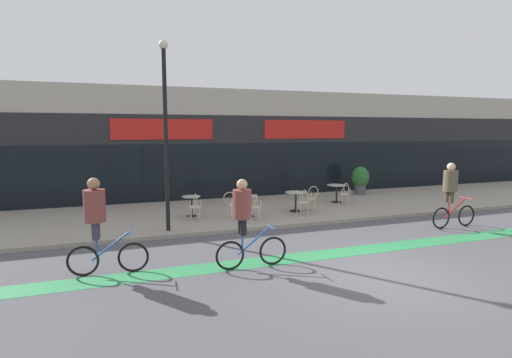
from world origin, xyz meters
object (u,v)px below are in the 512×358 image
cafe_chair_3_near (345,192)px  lamp_post (165,124)px  bistro_table_3 (337,190)px  bistro_table_0 (191,202)px  cafe_chair_2_near (304,200)px  cyclist_0 (451,191)px  planter_pot (360,179)px  cafe_chair_0_near (195,205)px  cafe_chair_2_side (311,197)px  bistro_table_2 (296,197)px  bistro_table_1 (249,202)px  cyclist_1 (245,217)px  cafe_chair_1_side (232,203)px  cafe_chair_1_near (255,205)px  cyclist_2 (98,218)px

cafe_chair_3_near → lamp_post: bearing=107.8°
bistro_table_3 → bistro_table_0: bearing=-173.9°
cafe_chair_2_near → cyclist_0: cyclist_0 is taller
planter_pot → bistro_table_0: bearing=-165.9°
bistro_table_0 → bistro_table_3: bearing=6.1°
cafe_chair_0_near → cafe_chair_2_side: 4.38m
cyclist_0 → bistro_table_2: bearing=136.4°
bistro_table_1 → cyclist_1: (-1.66, -4.55, 0.53)m
cafe_chair_1_side → cafe_chair_2_side: 3.15m
bistro_table_2 → cyclist_1: (-3.55, -4.81, 0.52)m
bistro_table_0 → planter_pot: 8.52m
cyclist_0 → bistro_table_3: bearing=105.5°
cafe_chair_1_near → bistro_table_1: bearing=5.4°
bistro_table_0 → cafe_chair_1_near: cafe_chair_1_near is taller
cyclist_2 → planter_pot: bearing=36.1°
cafe_chair_1_near → lamp_post: (-2.87, -0.38, 2.63)m
bistro_table_0 → cafe_chair_2_near: size_ratio=0.78×
cyclist_1 → cyclist_2: 3.11m
cafe_chair_0_near → cafe_chair_3_near: 6.17m
cafe_chair_2_near → cyclist_1: 5.52m
bistro_table_1 → planter_pot: size_ratio=0.56×
bistro_table_3 → planter_pot: bearing=33.9°
cafe_chair_0_near → cyclist_0: bearing=-115.8°
bistro_table_1 → bistro_table_2: (1.89, 0.26, 0.01)m
cyclist_2 → bistro_table_2: bearing=37.2°
cafe_chair_2_side → cafe_chair_1_side: bearing=5.8°
bistro_table_1 → lamp_post: (-2.88, -1.01, 2.64)m
bistro_table_2 → cyclist_0: size_ratio=0.38×
cafe_chair_1_side → cafe_chair_3_near: 4.96m
cafe_chair_2_near → cafe_chair_0_near: bearing=81.1°
bistro_table_0 → planter_pot: size_ratio=0.54×
bistro_table_1 → cyclist_0: bearing=-29.6°
cafe_chair_1_near → cafe_chair_2_near: 1.92m
bistro_table_2 → bistro_table_1: bearing=-172.2°
bistro_table_3 → cafe_chair_3_near: size_ratio=0.87×
cafe_chair_3_near → lamp_post: 7.83m
planter_pot → lamp_post: (-9.28, -3.81, 2.42)m
cafe_chair_0_near → cafe_chair_3_near: same height
cafe_chair_2_side → planter_pot: bearing=-145.8°
cafe_chair_1_near → cafe_chair_1_side: (-0.62, 0.62, 0.00)m
cafe_chair_2_near → cafe_chair_3_near: bearing=-66.6°
cafe_chair_2_near → cyclist_0: size_ratio=0.43×
cafe_chair_1_side → cafe_chair_2_side: size_ratio=1.00×
bistro_table_1 → cyclist_2: bearing=-140.4°
bistro_table_1 → lamp_post: bearing=-160.8°
bistro_table_3 → cyclist_0: 4.81m
cafe_chair_0_near → cafe_chair_1_near: (1.85, -0.72, 0.00)m
cyclist_1 → bistro_table_1: bearing=69.4°
bistro_table_0 → bistro_table_1: (1.86, -0.73, 0.01)m
bistro_table_2 → cyclist_2: size_ratio=0.37×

